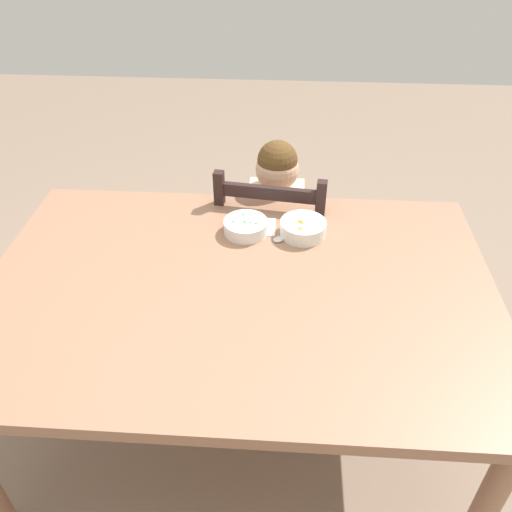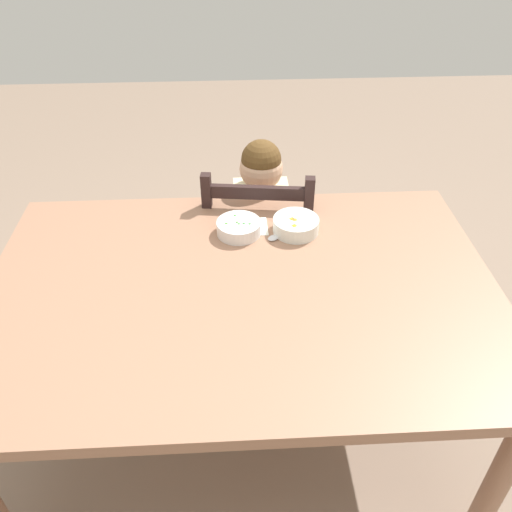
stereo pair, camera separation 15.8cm
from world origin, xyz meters
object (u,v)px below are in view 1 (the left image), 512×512
bowl_of_carrots (303,228)px  spoon (284,238)px  dining_chair (273,252)px  bowl_of_peas (245,226)px  dining_table (239,305)px  child_figure (276,217)px

bowl_of_carrots → spoon: bowl_of_carrots is taller
dining_chair → bowl_of_peas: dining_chair is taller
dining_chair → spoon: bearing=-82.7°
dining_table → dining_chair: bearing=81.1°
bowl_of_carrots → dining_table: bearing=-125.0°
dining_table → spoon: (0.13, 0.26, 0.09)m
bowl_of_carrots → spoon: 0.08m
dining_table → bowl_of_peas: (-0.00, 0.29, 0.11)m
child_figure → dining_chair: bearing=132.5°
dining_chair → child_figure: size_ratio=0.93×
spoon → bowl_of_peas: bearing=168.0°
bowl_of_peas → dining_chair: bearing=72.3°
child_figure → spoon: bearing=-83.6°
bowl_of_peas → bowl_of_carrots: size_ratio=0.96×
dining_table → bowl_of_peas: bearing=90.7°
dining_table → child_figure: 0.59m
child_figure → bowl_of_peas: size_ratio=6.07×
dining_chair → child_figure: child_figure is taller
dining_chair → bowl_of_carrots: (0.11, -0.30, 0.34)m
dining_table → bowl_of_peas: 0.30m
dining_table → spoon: size_ratio=13.15×
spoon → dining_table: bearing=-117.6°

